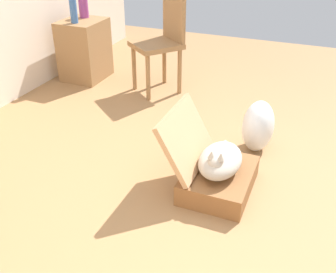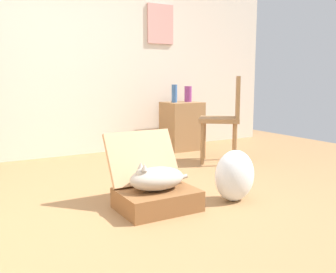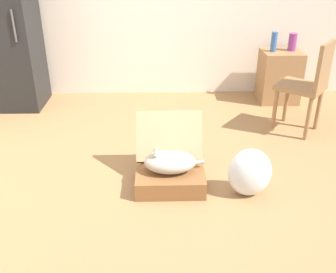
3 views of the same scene
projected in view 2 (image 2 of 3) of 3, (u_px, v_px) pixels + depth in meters
name	position (u px, v px, depth m)	size (l,w,h in m)	color
ground_plane	(137.00, 206.00, 2.96)	(7.68, 7.68, 0.00)	#9E7247
wall_back	(57.00, 52.00, 4.70)	(6.40, 0.15, 2.60)	beige
suitcase_base	(157.00, 199.00, 2.88)	(0.58, 0.44, 0.15)	brown
suitcase_lid	(142.00, 157.00, 3.04)	(0.58, 0.44, 0.04)	tan
cat	(156.00, 178.00, 2.85)	(0.51, 0.28, 0.22)	#B2A899
plastic_bag_white	(235.00, 176.00, 3.06)	(0.35, 0.25, 0.42)	silver
side_table	(182.00, 126.00, 5.27)	(0.49, 0.43, 0.65)	olive
vase_tall	(174.00, 94.00, 5.14)	(0.07, 0.07, 0.24)	#38609E
vase_short	(188.00, 94.00, 5.30)	(0.10, 0.10, 0.22)	#8C387A
chair	(226.00, 116.00, 4.42)	(0.61, 0.60, 1.00)	olive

